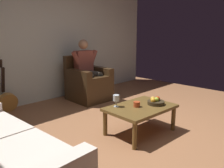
# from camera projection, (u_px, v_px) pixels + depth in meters

# --- Properties ---
(ground_plane) EXTENTS (6.37, 6.37, 0.00)m
(ground_plane) POSITION_uv_depth(u_px,v_px,m) (154.00, 136.00, 3.17)
(ground_plane) COLOR #97623F
(wall_back) EXTENTS (5.71, 0.06, 2.79)m
(wall_back) POSITION_uv_depth(u_px,v_px,m) (47.00, 32.00, 4.66)
(wall_back) COLOR silver
(wall_back) RESTS_ON ground
(armchair) EXTENTS (0.73, 0.80, 0.92)m
(armchair) POSITION_uv_depth(u_px,v_px,m) (88.00, 84.00, 4.81)
(armchair) COLOR #3A2816
(armchair) RESTS_ON ground
(person_seated) EXTENTS (0.65, 0.55, 1.24)m
(person_seated) POSITION_uv_depth(u_px,v_px,m) (87.00, 68.00, 4.75)
(person_seated) COLOR brown
(person_seated) RESTS_ON ground
(coffee_table) EXTENTS (0.96, 0.69, 0.39)m
(coffee_table) POSITION_uv_depth(u_px,v_px,m) (140.00, 110.00, 3.22)
(coffee_table) COLOR brown
(coffee_table) RESTS_ON ground
(guitar) EXTENTS (0.35, 0.28, 0.93)m
(guitar) POSITION_uv_depth(u_px,v_px,m) (7.00, 100.00, 4.09)
(guitar) COLOR #B67D36
(guitar) RESTS_ON ground
(wine_glass_near) EXTENTS (0.09, 0.09, 0.17)m
(wine_glass_near) POSITION_uv_depth(u_px,v_px,m) (116.00, 99.00, 3.17)
(wine_glass_near) COLOR silver
(wine_glass_near) RESTS_ON coffee_table
(fruit_bowl) EXTENTS (0.24, 0.24, 0.11)m
(fruit_bowl) POSITION_uv_depth(u_px,v_px,m) (156.00, 102.00, 3.29)
(fruit_bowl) COLOR #342919
(fruit_bowl) RESTS_ON coffee_table
(candle_jar) EXTENTS (0.09, 0.09, 0.07)m
(candle_jar) POSITION_uv_depth(u_px,v_px,m) (137.00, 104.00, 3.18)
(candle_jar) COLOR #B44221
(candle_jar) RESTS_ON coffee_table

